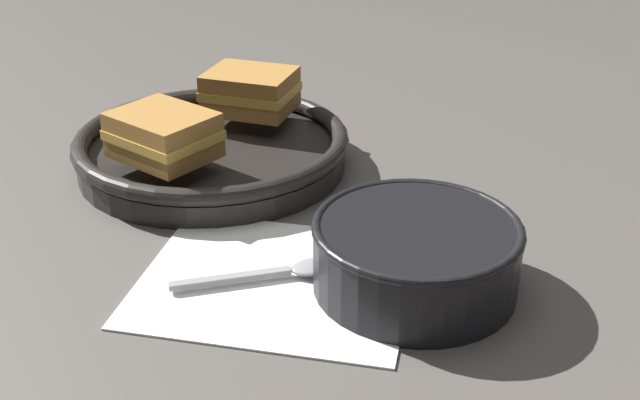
% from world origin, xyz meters
% --- Properties ---
extents(ground_plane, '(4.00, 4.00, 0.00)m').
position_xyz_m(ground_plane, '(0.00, 0.00, 0.00)').
color(ground_plane, '#56514C').
extents(napkin, '(0.23, 0.20, 0.00)m').
position_xyz_m(napkin, '(0.00, -0.05, 0.00)').
color(napkin, white).
rests_on(napkin, ground_plane).
extents(soup_bowl, '(0.17, 0.17, 0.06)m').
position_xyz_m(soup_bowl, '(0.11, -0.03, 0.04)').
color(soup_bowl, black).
rests_on(soup_bowl, ground_plane).
extents(spoon, '(0.14, 0.09, 0.01)m').
position_xyz_m(spoon, '(0.01, -0.04, 0.01)').
color(spoon, '#9E9EA3').
rests_on(spoon, napkin).
extents(skillet, '(0.30, 0.30, 0.04)m').
position_xyz_m(skillet, '(-0.13, 0.16, 0.02)').
color(skillet, black).
rests_on(skillet, ground_plane).
extents(sandwich_near_left, '(0.12, 0.11, 0.05)m').
position_xyz_m(sandwich_near_left, '(-0.16, 0.09, 0.06)').
color(sandwich_near_left, '#B27A38').
rests_on(sandwich_near_left, skillet).
extents(sandwich_near_right, '(0.10, 0.09, 0.05)m').
position_xyz_m(sandwich_near_right, '(-0.11, 0.23, 0.06)').
color(sandwich_near_right, '#B27A38').
rests_on(sandwich_near_right, skillet).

